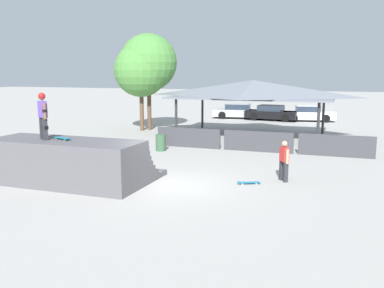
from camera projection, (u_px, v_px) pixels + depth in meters
The scene contains 14 objects.
ground_plane at pixel (169, 186), 15.29m from camera, with size 160.00×160.00×0.00m, color #A3A09B.
quarter_pipe_ramp at pixel (70, 163), 15.67m from camera, with size 5.67×3.64×1.62m.
skater_on_deck at pixel (43, 113), 15.25m from camera, with size 0.67×0.54×1.68m.
skateboard_on_deck at pixel (63, 138), 15.37m from camera, with size 0.86×0.47×0.09m.
bystander_walking at pixel (284, 159), 15.84m from camera, with size 0.43×0.56×1.52m.
skateboard_on_ground at pixel (248, 182), 15.54m from camera, with size 0.84×0.53×0.09m.
barrier_fence at pixel (258, 141), 21.76m from camera, with size 11.12×0.12×1.05m.
pavilion_shelter at pixel (253, 89), 26.71m from camera, with size 9.82×5.95×3.52m.
tree_beside_pavilion at pixel (141, 70), 29.06m from camera, with size 3.66×3.66×5.97m.
tree_far_back at pixel (149, 63), 29.25m from camera, with size 3.92×3.92×6.62m.
trash_bin at pixel (161, 143), 22.03m from camera, with size 0.52×0.52×0.85m, color #385B3D.
parked_car_silver at pixel (239, 111), 37.36m from camera, with size 4.73×2.30×1.27m.
parked_car_black at pixel (272, 113), 35.82m from camera, with size 4.50×2.16×1.27m.
parked_car_white at pixel (309, 114), 35.21m from camera, with size 4.37×2.43×1.27m.
Camera 1 is at (5.83, -13.66, 4.04)m, focal length 40.00 mm.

